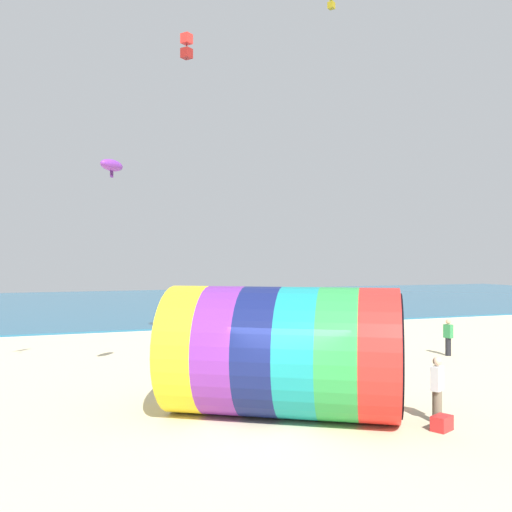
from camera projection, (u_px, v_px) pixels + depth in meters
The scene contains 10 objects.
ground_plane at pixel (281, 430), 13.83m from camera, with size 120.00×120.00×0.00m, color beige.
sea at pixel (110, 304), 51.38m from camera, with size 120.00×40.00×0.10m, color #236084.
giant_inflatable_tube at pixel (283, 352), 14.98m from camera, with size 6.91×6.08×3.41m.
kite_handler at pixel (437, 389), 14.39m from camera, with size 0.42×0.37×1.67m.
kite_red_box at pixel (187, 46), 23.35m from camera, with size 0.52×0.52×1.07m.
kite_yellow_box at pixel (331, 1), 29.67m from camera, with size 0.44×0.44×0.90m.
kite_purple_parafoil at pixel (112, 165), 17.97m from camera, with size 1.09×1.19×0.62m.
bystander_near_water at pixel (448, 337), 24.32m from camera, with size 0.30×0.40×1.55m.
bystander_mid_beach at pixel (189, 334), 25.11m from camera, with size 0.24×0.37×1.64m.
cooler_box at pixel (442, 423), 13.74m from camera, with size 0.52×0.36×0.36m, color red.
Camera 1 is at (-5.33, -12.79, 4.16)m, focal length 40.00 mm.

